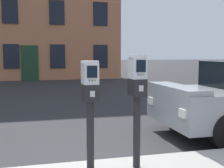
# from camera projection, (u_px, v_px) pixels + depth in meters

# --- Properties ---
(parking_meter_near_kerb) EXTENTS (0.23, 0.26, 1.34)m
(parking_meter_near_kerb) POSITION_uv_depth(u_px,v_px,m) (90.00, 96.00, 3.49)
(parking_meter_near_kerb) COLOR black
(parking_meter_near_kerb) RESTS_ON sidewalk_slab
(parking_meter_twin_adjacent) EXTENTS (0.23, 0.26, 1.41)m
(parking_meter_twin_adjacent) POSITION_uv_depth(u_px,v_px,m) (137.00, 91.00, 3.63)
(parking_meter_twin_adjacent) COLOR black
(parking_meter_twin_adjacent) RESTS_ON sidewalk_slab
(townhouse_grey_stucco) EXTENTS (8.04, 6.17, 10.51)m
(townhouse_grey_stucco) POSITION_uv_depth(u_px,v_px,m) (54.00, 1.00, 20.52)
(townhouse_grey_stucco) COLOR #B7704C
(townhouse_grey_stucco) RESTS_ON ground_plane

